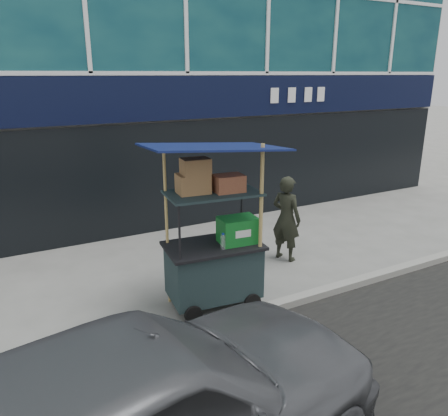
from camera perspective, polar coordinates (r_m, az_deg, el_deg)
ground at (r=7.15m, az=8.75°, el=-11.43°), size 80.00×80.00×0.00m
curb at (r=6.98m, az=9.78°, el=-11.66°), size 80.00×0.18×0.12m
vendor_cart at (r=6.50m, az=-1.22°, el=-5.52°), size 2.00×1.51×2.54m
vendor_man at (r=8.22m, az=8.13°, el=-1.36°), size 0.58×0.69×1.62m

